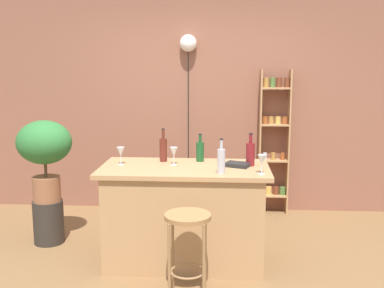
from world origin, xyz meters
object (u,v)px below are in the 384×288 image
(wine_glass_left, at_px, (174,152))
(plant_stool, at_px, (49,222))
(spice_shelf, at_px, (274,141))
(pendant_globe_light, at_px, (188,46))
(potted_plant, at_px, (44,149))
(bar_stool, at_px, (188,235))
(cookbook, at_px, (238,165))
(bottle_olive_oil, at_px, (250,153))
(wine_glass_right, at_px, (121,152))
(bottle_vinegar, at_px, (221,160))
(wine_glass_center, at_px, (262,160))
(bottle_wine_red, at_px, (163,149))
(bottle_sauce_amber, at_px, (200,151))

(wine_glass_left, bearing_deg, plant_stool, 166.73)
(spice_shelf, distance_m, pendant_globe_light, 1.53)
(plant_stool, relative_size, potted_plant, 0.54)
(bar_stool, height_order, cookbook, cookbook)
(bottle_olive_oil, distance_m, wine_glass_right, 1.17)
(bottle_vinegar, xyz_separation_m, wine_glass_center, (0.34, 0.00, 0.00))
(bottle_vinegar, relative_size, wine_glass_left, 1.82)
(bar_stool, height_order, bottle_wine_red, bottle_wine_red)
(bottle_olive_oil, bearing_deg, potted_plant, 171.75)
(pendant_globe_light, bearing_deg, wine_glass_center, -67.31)
(bottle_sauce_amber, distance_m, bottle_olive_oil, 0.49)
(cookbook, bearing_deg, wine_glass_right, -157.59)
(wine_glass_right, bearing_deg, wine_glass_left, 2.86)
(pendant_globe_light, bearing_deg, bottle_sauce_amber, -81.05)
(bar_stool, bearing_deg, bottle_vinegar, 59.66)
(potted_plant, relative_size, wine_glass_center, 4.99)
(spice_shelf, height_order, bottle_olive_oil, spice_shelf)
(bar_stool, relative_size, wine_glass_right, 4.16)
(wine_glass_left, distance_m, wine_glass_center, 0.82)
(plant_stool, bearing_deg, wine_glass_right, -21.79)
(spice_shelf, distance_m, plant_stool, 2.72)
(plant_stool, height_order, potted_plant, potted_plant)
(bottle_olive_oil, distance_m, wine_glass_left, 0.69)
(wine_glass_center, relative_size, cookbook, 0.78)
(bottle_olive_oil, bearing_deg, bar_stool, -124.53)
(pendant_globe_light, bearing_deg, bottle_olive_oil, -65.46)
(bottle_sauce_amber, xyz_separation_m, bottle_olive_oil, (0.46, -0.16, 0.01))
(wine_glass_right, xyz_separation_m, cookbook, (1.06, -0.00, -0.10))
(potted_plant, height_order, wine_glass_left, potted_plant)
(spice_shelf, xyz_separation_m, plant_stool, (-2.38, -1.12, -0.67))
(bottle_olive_oil, distance_m, cookbook, 0.16)
(bottle_sauce_amber, bearing_deg, wine_glass_left, -142.18)
(plant_stool, bearing_deg, bar_stool, -34.65)
(plant_stool, height_order, bottle_olive_oil, bottle_olive_oil)
(spice_shelf, distance_m, wine_glass_right, 2.13)
(plant_stool, relative_size, bottle_vinegar, 1.48)
(bottle_vinegar, bearing_deg, pendant_globe_light, 102.82)
(bottle_vinegar, bearing_deg, cookbook, 61.64)
(wine_glass_center, bearing_deg, bar_stool, -143.90)
(plant_stool, distance_m, wine_glass_right, 1.21)
(bottle_olive_oil, bearing_deg, bottle_sauce_amber, 160.94)
(bottle_wine_red, distance_m, cookbook, 0.72)
(bar_stool, height_order, wine_glass_center, wine_glass_center)
(plant_stool, height_order, bottle_vinegar, bottle_vinegar)
(plant_stool, height_order, pendant_globe_light, pendant_globe_light)
(plant_stool, bearing_deg, cookbook, -10.06)
(bottle_wine_red, height_order, wine_glass_center, bottle_wine_red)
(potted_plant, distance_m, pendant_globe_light, 2.06)
(wine_glass_center, bearing_deg, bottle_vinegar, -179.87)
(plant_stool, relative_size, bottle_wine_red, 1.41)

